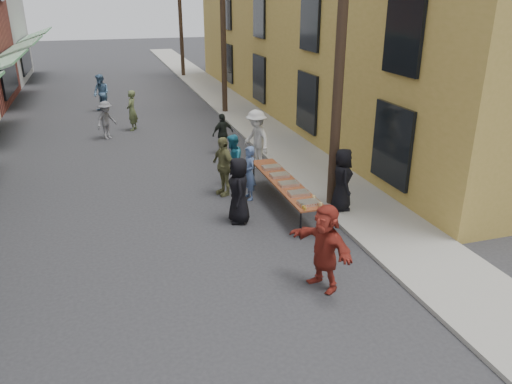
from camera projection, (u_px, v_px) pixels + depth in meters
ground at (200, 288)px, 9.96m from camera, size 120.00×120.00×0.00m
sidewalk at (239, 111)px, 24.61m from camera, size 2.20×60.00×0.10m
building_ochre at (367, 4)px, 23.58m from camera, size 10.00×28.00×10.00m
utility_pole_near at (341, 36)px, 12.14m from camera, size 0.26×0.26×9.00m
utility_pole_mid at (223, 16)px, 22.77m from camera, size 0.26×0.26×9.00m
utility_pole_far at (180, 8)px, 33.40m from camera, size 0.26×0.26×9.00m
serving_table at (285, 183)px, 13.46m from camera, size 0.70×4.00×0.75m
catering_tray_sausage at (309, 203)px, 11.97m from camera, size 0.50×0.33×0.08m
catering_tray_foil_b at (298, 193)px, 12.55m from camera, size 0.50×0.33×0.08m
catering_tray_buns at (289, 184)px, 13.17m from camera, size 0.50×0.33×0.08m
catering_tray_foil_d at (280, 175)px, 13.79m from camera, size 0.50×0.33×0.08m
catering_tray_buns_end at (271, 167)px, 14.41m from camera, size 0.50×0.33×0.08m
condiment_jar_a at (305, 209)px, 11.65m from camera, size 0.07×0.07×0.08m
condiment_jar_b at (303, 207)px, 11.74m from camera, size 0.07×0.07×0.08m
condiment_jar_c at (302, 206)px, 11.82m from camera, size 0.07×0.07×0.08m
cup_stack at (321, 205)px, 11.80m from camera, size 0.08×0.08×0.12m
guest_front_a at (239, 190)px, 12.55m from camera, size 0.64×0.90×1.72m
guest_front_b at (249, 173)px, 14.00m from camera, size 0.43×0.60×1.55m
guest_front_c at (233, 160)px, 15.04m from camera, size 0.85×0.94×1.57m
guest_front_d at (256, 139)px, 16.58m from camera, size 1.04×1.40×1.93m
guest_front_e at (223, 166)px, 14.28m from camera, size 0.73×1.09×1.73m
guest_queue_back at (325, 247)px, 9.69m from camera, size 1.05×1.72×1.77m
server at (342, 179)px, 13.06m from camera, size 0.70×0.91×1.67m
passerby_left at (106, 120)px, 19.88m from camera, size 1.10×1.09×1.52m
passerby_mid at (223, 133)px, 18.10m from camera, size 0.92×0.59×1.46m
passerby_right at (132, 111)px, 21.09m from camera, size 0.61×0.73×1.70m
passerby_far at (101, 93)px, 24.41m from camera, size 1.08×1.12×1.81m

